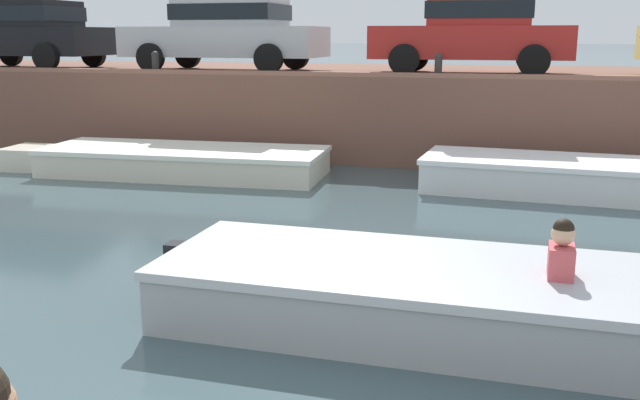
{
  "coord_description": "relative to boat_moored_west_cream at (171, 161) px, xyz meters",
  "views": [
    {
      "loc": [
        1.74,
        -1.67,
        2.48
      ],
      "look_at": [
        0.22,
        4.07,
        1.1
      ],
      "focal_mm": 40.0,
      "sensor_mm": 36.0,
      "label": 1
    }
  ],
  "objects": [
    {
      "name": "ground_plane",
      "position": [
        4.12,
        -4.15,
        -0.25
      ],
      "size": [
        400.0,
        400.0,
        0.0
      ],
      "primitive_type": "plane",
      "color": "#3D5156"
    },
    {
      "name": "far_quay_wall",
      "position": [
        4.12,
        4.65,
        0.61
      ],
      "size": [
        60.0,
        6.0,
        1.71
      ],
      "primitive_type": "cube",
      "color": "brown",
      "rests_on": "ground"
    },
    {
      "name": "far_wall_coping",
      "position": [
        4.12,
        1.77,
        1.5
      ],
      "size": [
        60.0,
        0.24,
        0.08
      ],
      "primitive_type": "cube",
      "color": "#925F4C",
      "rests_on": "far_quay_wall"
    },
    {
      "name": "boat_moored_west_cream",
      "position": [
        0.0,
        0.0,
        0.0
      ],
      "size": [
        6.12,
        2.02,
        0.49
      ],
      "color": "silver",
      "rests_on": "ground"
    },
    {
      "name": "boat_moored_central_white",
      "position": [
        7.33,
        0.06,
        0.03
      ],
      "size": [
        6.06,
        2.02,
        0.56
      ],
      "color": "white",
      "rests_on": "ground"
    },
    {
      "name": "motorboat_passing",
      "position": [
        5.83,
        -5.83,
        0.04
      ],
      "size": [
        6.36,
        1.87,
        1.06
      ],
      "color": "#93999E",
      "rests_on": "ground"
    },
    {
      "name": "car_leftmost_black",
      "position": [
        -5.23,
        3.3,
        2.31
      ],
      "size": [
        3.92,
        2.08,
        1.54
      ],
      "color": "black",
      "rests_on": "far_quay_wall"
    },
    {
      "name": "car_left_inner_silver",
      "position": [
        -0.17,
        3.3,
        2.31
      ],
      "size": [
        4.38,
        2.04,
        1.54
      ],
      "color": "#B7BABC",
      "rests_on": "far_quay_wall"
    },
    {
      "name": "car_centre_red",
      "position": [
        5.11,
        3.3,
        2.31
      ],
      "size": [
        3.93,
        1.95,
        1.54
      ],
      "color": "#B2231E",
      "rests_on": "far_quay_wall"
    },
    {
      "name": "mooring_bollard_west",
      "position": [
        -1.21,
        1.9,
        1.7
      ],
      "size": [
        0.15,
        0.15,
        0.45
      ],
      "color": "#2D2B28",
      "rests_on": "far_quay_wall"
    },
    {
      "name": "mooring_bollard_mid",
      "position": [
        4.56,
        1.9,
        1.7
      ],
      "size": [
        0.15,
        0.15,
        0.45
      ],
      "color": "#2D2B28",
      "rests_on": "far_quay_wall"
    }
  ]
}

